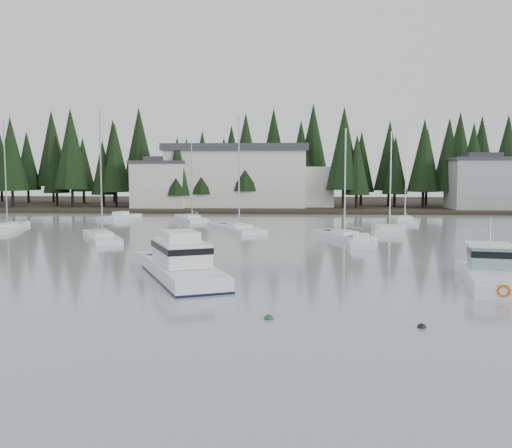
{
  "coord_description": "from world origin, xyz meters",
  "views": [
    {
      "loc": [
        4.09,
        -18.52,
        6.53
      ],
      "look_at": [
        1.59,
        25.76,
        2.5
      ],
      "focal_mm": 40.0,
      "sensor_mm": 36.0,
      "label": 1
    }
  ],
  "objects": [
    {
      "name": "harbor_inn",
      "position": [
        -2.96,
        82.34,
        5.78
      ],
      "size": [
        29.5,
        11.5,
        10.9
      ],
      "color": "silver",
      "rests_on": "ground"
    },
    {
      "name": "runabout_3",
      "position": [
        -19.45,
        60.25,
        0.13
      ],
      "size": [
        4.01,
        6.82,
        1.42
      ],
      "rotation": [
        0.0,
        0.0,
        1.27
      ],
      "color": "white",
      "rests_on": "ground"
    },
    {
      "name": "house_east_a",
      "position": [
        36.0,
        78.0,
        4.9
      ],
      "size": [
        10.6,
        8.48,
        9.25
      ],
      "color": "#999EA0",
      "rests_on": "ground"
    },
    {
      "name": "cabin_cruiser_center",
      "position": [
        -2.41,
        15.85,
        0.68
      ],
      "size": [
        7.19,
        10.91,
        4.5
      ],
      "rotation": [
        0.0,
        0.0,
        1.98
      ],
      "color": "white",
      "rests_on": "ground"
    },
    {
      "name": "sailboat_4",
      "position": [
        -1.38,
        44.83,
        0.06
      ],
      "size": [
        6.79,
        10.17,
        13.15
      ],
      "rotation": [
        0.0,
        0.0,
        2.0
      ],
      "color": "white",
      "rests_on": "ground"
    },
    {
      "name": "runabout_1",
      "position": [
        10.62,
        32.68,
        0.13
      ],
      "size": [
        2.5,
        6.12,
        1.42
      ],
      "rotation": [
        0.0,
        0.0,
        1.52
      ],
      "color": "white",
      "rests_on": "ground"
    },
    {
      "name": "far_shore_land",
      "position": [
        0.0,
        97.0,
        0.0
      ],
      "size": [
        240.0,
        54.0,
        1.0
      ],
      "primitive_type": "cube",
      "color": "black",
      "rests_on": "ground"
    },
    {
      "name": "conifer_treeline",
      "position": [
        0.0,
        86.0,
        0.0
      ],
      "size": [
        200.0,
        22.0,
        20.0
      ],
      "primitive_type": null,
      "color": "black",
      "rests_on": "ground"
    },
    {
      "name": "sailboat_1",
      "position": [
        -27.74,
        44.16,
        0.07
      ],
      "size": [
        4.64,
        10.05,
        12.98
      ],
      "rotation": [
        0.0,
        0.0,
        1.81
      ],
      "color": "white",
      "rests_on": "ground"
    },
    {
      "name": "ground",
      "position": [
        0.0,
        0.0,
        0.0
      ],
      "size": [
        260.0,
        260.0,
        0.0
      ],
      "primitive_type": "plane",
      "color": "gray",
      "rests_on": "ground"
    },
    {
      "name": "sailboat_9",
      "position": [
        9.67,
        38.06,
        0.07
      ],
      "size": [
        5.62,
        8.29,
        11.35
      ],
      "rotation": [
        0.0,
        0.0,
        2.01
      ],
      "color": "white",
      "rests_on": "ground"
    },
    {
      "name": "sailboat_5",
      "position": [
        19.42,
        57.03,
        0.07
      ],
      "size": [
        3.32,
        8.3,
        11.52
      ],
      "rotation": [
        0.0,
        0.0,
        1.48
      ],
      "color": "white",
      "rests_on": "ground"
    },
    {
      "name": "mooring_buoy_dark",
      "position": [
        9.74,
        5.35,
        0.0
      ],
      "size": [
        0.39,
        0.39,
        0.39
      ],
      "primitive_type": "sphere",
      "color": "black",
      "rests_on": "ground"
    },
    {
      "name": "sailboat_8",
      "position": [
        -8.9,
        57.89,
        0.06
      ],
      "size": [
        5.8,
        9.61,
        11.26
      ],
      "rotation": [
        0.0,
        0.0,
        1.95
      ],
      "color": "white",
      "rests_on": "ground"
    },
    {
      "name": "mooring_buoy_green",
      "position": [
        3.26,
        6.38,
        0.0
      ],
      "size": [
        0.43,
        0.43,
        0.43
      ],
      "primitive_type": "sphere",
      "color": "#145933",
      "rests_on": "ground"
    },
    {
      "name": "sailboat_10",
      "position": [
        15.03,
        43.3,
        0.06
      ],
      "size": [
        4.33,
        8.76,
        11.4
      ],
      "rotation": [
        0.0,
        0.0,
        1.39
      ],
      "color": "white",
      "rests_on": "ground"
    },
    {
      "name": "sailboat_2",
      "position": [
        -13.87,
        35.41,
        0.07
      ],
      "size": [
        6.35,
        9.66,
        12.94
      ],
      "rotation": [
        0.0,
        0.0,
        2.02
      ],
      "color": "white",
      "rests_on": "ground"
    },
    {
      "name": "lobster_boat_teal",
      "position": [
        15.9,
        14.79,
        0.52
      ],
      "size": [
        4.27,
        8.28,
        4.39
      ],
      "rotation": [
        0.0,
        0.0,
        1.37
      ],
      "color": "white",
      "rests_on": "ground"
    },
    {
      "name": "house_west",
      "position": [
        -18.0,
        79.0,
        4.65
      ],
      "size": [
        9.54,
        7.42,
        8.75
      ],
      "color": "silver",
      "rests_on": "ground"
    }
  ]
}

